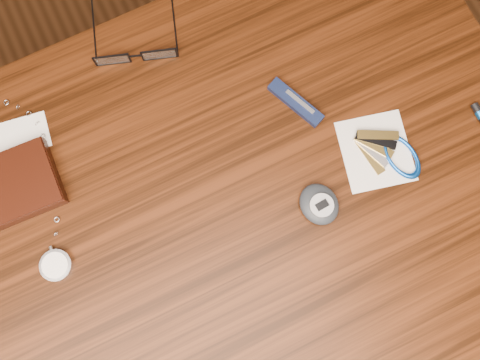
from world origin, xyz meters
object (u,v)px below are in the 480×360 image
Objects in this scene: pedometer at (319,204)px; notepad_keys at (388,153)px; wallet_and_card at (14,185)px; desk at (214,231)px; pocket_knife at (296,102)px; eyeglasses at (136,53)px; pocket_watch at (53,256)px.

pedometer is 0.13m from notepad_keys.
desk is at bearing -36.54° from wallet_and_card.
wallet_and_card reaches higher than pocket_knife.
pedometer is (0.38, -0.21, -0.00)m from wallet_and_card.
eyeglasses is (0.01, 0.28, 0.11)m from desk.
notepad_keys is (0.28, -0.02, 0.11)m from desk.
pocket_watch is 3.70× the size of pocket_knife.
pocket_watch is at bearing -172.37° from pocket_knife.
desk is 0.19m from pedometer.
pocket_watch is 0.41m from pocket_knife.
wallet_and_card is at bearing 143.46° from desk.
notepad_keys is 0.15m from pocket_knife.
pocket_watch is 5.29× the size of pedometer.
wallet_and_card is 0.46× the size of pocket_watch.
notepad_keys is 1.38× the size of pocket_knife.
desk is at bearing 163.81° from pedometer.
desk is at bearing 175.99° from notepad_keys.
wallet_and_card and eyeglasses have the same top height.
eyeglasses reaches higher than pocket_watch.
pocket_watch is at bearing -134.74° from eyeglasses.
pedometer is 0.70× the size of pocket_knife.
desk is 0.30m from wallet_and_card.
wallet_and_card is 0.26m from eyeglasses.
eyeglasses is 0.25m from pocket_knife.
pocket_watch is (-0.22, -0.22, -0.01)m from eyeglasses.
pedometer is (0.14, -0.32, -0.00)m from eyeglasses.
pocket_knife reaches higher than desk.
notepad_keys is (0.49, -0.07, -0.00)m from pocket_watch.
pocket_knife is (-0.09, 0.13, 0.00)m from notepad_keys.
desk is 2.90× the size of pocket_watch.
wallet_and_card reaches higher than pocket_watch.
eyeglasses is 0.35m from pedometer.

